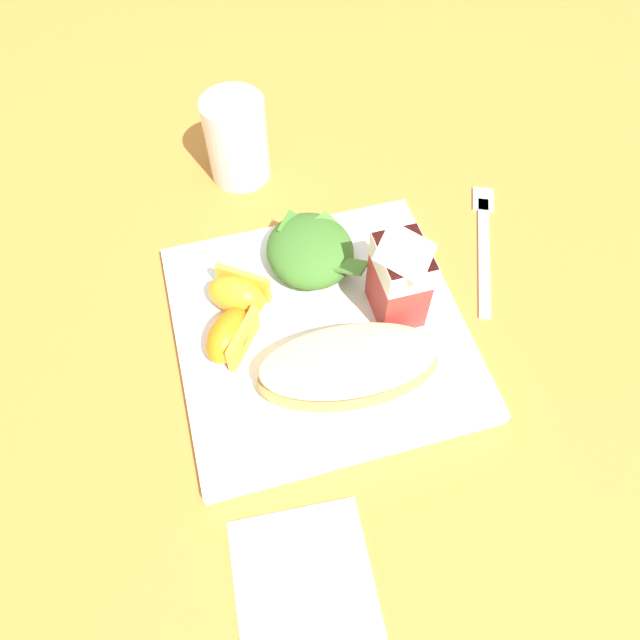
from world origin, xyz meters
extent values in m
plane|color=#C67A33|center=(0.00, 0.00, 0.00)|extent=(3.00, 3.00, 0.00)
cube|color=white|center=(0.00, 0.00, 0.01)|extent=(0.28, 0.28, 0.02)
ellipsoid|color=tan|center=(0.06, 0.01, 0.03)|extent=(0.09, 0.18, 0.03)
ellipsoid|color=brown|center=(0.06, 0.01, 0.04)|extent=(0.08, 0.16, 0.01)
ellipsoid|color=#EAD184|center=(0.06, 0.01, 0.05)|extent=(0.09, 0.17, 0.01)
ellipsoid|color=#3D7028|center=(-0.08, 0.01, 0.04)|extent=(0.10, 0.09, 0.04)
cube|color=#5B8E3D|center=(-0.07, 0.00, 0.05)|extent=(0.03, 0.04, 0.02)
cube|color=#3D7028|center=(-0.11, 0.00, 0.05)|extent=(0.04, 0.04, 0.01)
cube|color=#4C8433|center=(-0.10, 0.03, 0.05)|extent=(0.04, 0.04, 0.01)
cube|color=#4C8433|center=(-0.04, 0.04, 0.05)|extent=(0.04, 0.04, 0.01)
cube|color=#5B8E3D|center=(-0.06, 0.00, 0.05)|extent=(0.03, 0.04, 0.01)
cube|color=#4C8433|center=(-0.09, 0.00, 0.05)|extent=(0.04, 0.04, 0.01)
cube|color=#B7332D|center=(0.00, 0.08, 0.06)|extent=(0.06, 0.04, 0.09)
cube|color=white|center=(0.00, 0.08, 0.09)|extent=(0.06, 0.04, 0.03)
pyramid|color=white|center=(0.00, 0.08, 0.12)|extent=(0.06, 0.04, 0.02)
ellipsoid|color=orange|center=(-0.04, -0.07, 0.04)|extent=(0.06, 0.07, 0.04)
cube|color=gold|center=(-0.06, -0.06, 0.04)|extent=(0.04, 0.05, 0.03)
ellipsoid|color=orange|center=(0.00, -0.09, 0.04)|extent=(0.07, 0.06, 0.04)
cube|color=gold|center=(0.01, -0.08, 0.04)|extent=(0.05, 0.04, 0.03)
cube|color=white|center=(0.22, -0.07, 0.00)|extent=(0.12, 0.12, 0.00)
cube|color=silver|center=(-0.05, 0.20, 0.00)|extent=(0.16, 0.08, 0.01)
cube|color=silver|center=(-0.13, 0.24, 0.00)|extent=(0.04, 0.04, 0.01)
cylinder|color=silver|center=(-0.25, -0.03, 0.05)|extent=(0.07, 0.07, 0.10)
camera|label=1|loc=(0.30, -0.08, 0.51)|focal=33.12mm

